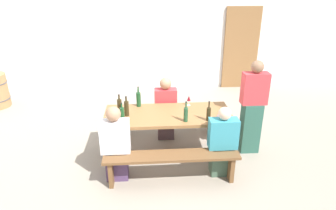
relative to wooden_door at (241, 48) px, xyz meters
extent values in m
plane|color=gray|center=(-2.13, -3.21, -1.05)|extent=(24.00, 24.00, 0.00)
cube|color=white|center=(-2.13, 0.14, 0.55)|extent=(14.00, 0.20, 3.20)
cube|color=olive|center=(0.00, 0.00, 0.00)|extent=(0.90, 0.06, 2.10)
cube|color=olive|center=(-2.13, -3.21, -0.33)|extent=(2.03, 0.86, 0.05)
cylinder|color=olive|center=(-3.07, -3.58, -0.70)|extent=(0.07, 0.07, 0.70)
cylinder|color=olive|center=(-1.20, -3.58, -0.70)|extent=(0.07, 0.07, 0.70)
cylinder|color=olive|center=(-3.07, -2.85, -0.70)|extent=(0.07, 0.07, 0.70)
cylinder|color=olive|center=(-1.20, -2.85, -0.70)|extent=(0.07, 0.07, 0.70)
cube|color=brown|center=(-2.13, -3.94, -0.62)|extent=(1.93, 0.30, 0.04)
cube|color=brown|center=(-3.00, -3.94, -0.84)|extent=(0.06, 0.24, 0.41)
cube|color=brown|center=(-1.27, -3.94, -0.84)|extent=(0.06, 0.24, 0.41)
cube|color=brown|center=(-2.13, -2.49, -0.62)|extent=(1.93, 0.30, 0.04)
cube|color=brown|center=(-3.00, -2.49, -0.84)|extent=(0.06, 0.24, 0.41)
cube|color=brown|center=(-1.27, -2.49, -0.84)|extent=(0.06, 0.24, 0.41)
cylinder|color=#194723|center=(-2.60, -2.88, -0.18)|extent=(0.07, 0.07, 0.24)
cylinder|color=#194723|center=(-2.60, -2.88, -0.01)|extent=(0.03, 0.03, 0.10)
cylinder|color=black|center=(-2.60, -2.88, 0.04)|extent=(0.03, 0.03, 0.01)
cylinder|color=#332814|center=(-2.78, -3.24, -0.18)|extent=(0.07, 0.07, 0.24)
cylinder|color=#332814|center=(-2.78, -3.24, -0.02)|extent=(0.03, 0.03, 0.07)
cylinder|color=black|center=(-2.78, -3.24, 0.02)|extent=(0.03, 0.03, 0.01)
cylinder|color=#332814|center=(-1.54, -3.50, -0.20)|extent=(0.07, 0.07, 0.21)
cylinder|color=#332814|center=(-1.54, -3.50, -0.04)|extent=(0.02, 0.02, 0.10)
cylinder|color=black|center=(-1.54, -3.50, 0.01)|extent=(0.03, 0.03, 0.01)
cylinder|color=#194723|center=(-2.83, -3.46, -0.18)|extent=(0.07, 0.07, 0.23)
cylinder|color=#194723|center=(-2.83, -3.46, -0.03)|extent=(0.02, 0.02, 0.07)
cylinder|color=black|center=(-2.83, -3.46, 0.01)|extent=(0.03, 0.03, 0.01)
cylinder|color=#234C2D|center=(-1.89, -3.51, -0.19)|extent=(0.07, 0.07, 0.22)
cylinder|color=#234C2D|center=(-1.89, -3.51, -0.03)|extent=(0.02, 0.02, 0.09)
cylinder|color=black|center=(-1.89, -3.51, 0.02)|extent=(0.03, 0.03, 0.01)
cylinder|color=#332814|center=(-2.90, -3.09, -0.19)|extent=(0.07, 0.07, 0.22)
cylinder|color=#332814|center=(-2.90, -3.09, -0.05)|extent=(0.03, 0.03, 0.07)
cylinder|color=black|center=(-2.90, -3.09, -0.01)|extent=(0.03, 0.03, 0.01)
cylinder|color=silver|center=(-1.76, -2.91, -0.30)|extent=(0.06, 0.06, 0.01)
cylinder|color=silver|center=(-1.76, -2.91, -0.25)|extent=(0.01, 0.01, 0.08)
cone|color=maroon|center=(-1.76, -2.91, -0.17)|extent=(0.06, 0.06, 0.09)
cylinder|color=silver|center=(-1.41, -3.58, -0.30)|extent=(0.06, 0.06, 0.01)
cylinder|color=silver|center=(-1.41, -3.58, -0.26)|extent=(0.01, 0.01, 0.06)
cone|color=#D18C93|center=(-1.41, -3.58, -0.19)|extent=(0.08, 0.08, 0.08)
cube|color=#4F385F|center=(-2.92, -3.79, -0.83)|extent=(0.31, 0.24, 0.45)
cube|color=silver|center=(-2.92, -3.79, -0.36)|extent=(0.42, 0.20, 0.49)
sphere|color=#A87A5B|center=(-2.92, -3.79, -0.01)|extent=(0.21, 0.21, 0.21)
cube|color=#3E5844|center=(-1.37, -3.79, -0.83)|extent=(0.31, 0.24, 0.45)
cube|color=teal|center=(-1.37, -3.79, -0.37)|extent=(0.42, 0.20, 0.45)
sphere|color=beige|center=(-1.37, -3.79, -0.05)|extent=(0.19, 0.19, 0.19)
cube|color=#4A363A|center=(-2.13, -2.64, -0.83)|extent=(0.29, 0.24, 0.45)
cube|color=#C6383D|center=(-2.13, -2.64, -0.35)|extent=(0.39, 0.20, 0.50)
sphere|color=#A87A5B|center=(-2.13, -2.64, 0.01)|extent=(0.21, 0.21, 0.21)
cube|color=#2B584A|center=(-0.75, -3.19, -0.61)|extent=(0.30, 0.24, 0.87)
cube|color=#C6383D|center=(-0.75, -3.19, 0.08)|extent=(0.41, 0.20, 0.51)
sphere|color=#846047|center=(-0.75, -3.19, 0.44)|extent=(0.20, 0.20, 0.20)
camera|label=1|loc=(-2.44, -7.50, 1.71)|focal=31.74mm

